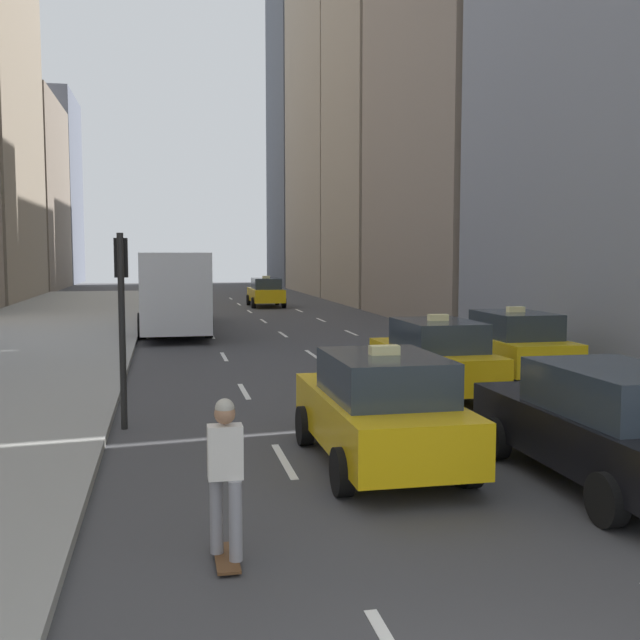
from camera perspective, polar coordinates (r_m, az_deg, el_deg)
sidewalk_left at (r=30.86m, az=-21.04°, el=-1.10°), size 8.00×66.00×0.15m
lane_markings at (r=26.88m, az=-1.85°, el=-1.78°), size 5.72×56.00×0.01m
building_row_right at (r=46.04m, az=6.82°, el=20.57°), size 6.00×79.02×34.27m
taxi_lead at (r=45.36m, az=-4.15°, el=2.14°), size 2.02×4.40×1.87m
taxi_second at (r=17.20m, az=8.71°, el=-2.80°), size 2.02×4.40×1.87m
taxi_third at (r=20.01m, az=14.37°, el=-1.80°), size 2.02×4.40×1.87m
taxi_fourth at (r=11.47m, az=4.61°, el=-6.74°), size 2.02×4.40×1.87m
sedan_black_near at (r=11.18m, az=21.05°, el=-7.45°), size 2.02×4.85×1.70m
city_bus at (r=32.06m, az=-11.09°, el=2.44°), size 2.80×11.61×3.25m
skateboarder at (r=7.97m, az=-7.22°, el=-11.47°), size 0.36×0.80×1.75m
traffic_light_pole at (r=14.14m, az=-14.88°, el=1.61°), size 0.24×0.42×3.60m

